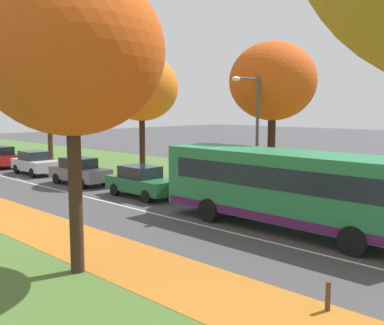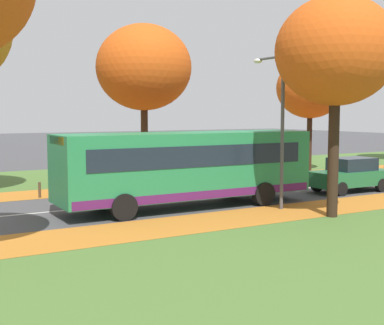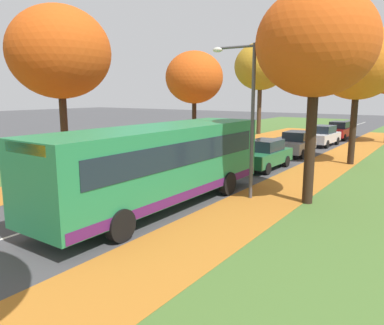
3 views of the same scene
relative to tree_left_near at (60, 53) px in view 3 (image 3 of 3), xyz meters
name	(u,v)px [view 3 (image 3 of 3)]	position (x,y,z in m)	size (l,w,h in m)	color
grass_verge_left	(133,149)	(-3.04, 8.27, -6.14)	(12.00, 90.00, 0.01)	#476B2D
leaf_litter_left	(119,169)	(1.56, 2.27, -6.14)	(2.80, 60.00, 0.00)	#B26B23
leaf_litter_right	(276,194)	(10.76, 2.27, -6.14)	(2.80, 60.00, 0.00)	#B26B23
road_centre_line	(243,162)	(6.16, 8.27, -6.14)	(0.12, 80.00, 0.01)	silver
tree_left_near	(60,53)	(0.00, 0.00, 0.00)	(5.09, 5.09, 8.46)	#382619
tree_left_mid	(194,78)	(0.33, 11.52, -0.83)	(4.31, 4.31, 7.28)	black
tree_left_far	(261,67)	(0.06, 23.88, 0.69)	(5.28, 5.28, 9.25)	#422D1E
tree_right_near	(316,43)	(12.25, 1.71, -0.26)	(4.29, 4.29, 7.85)	black
tree_right_mid	(358,63)	(11.82, 11.18, -0.30)	(4.64, 4.64, 7.96)	black
streetlamp_right	(245,104)	(9.83, 1.09, -2.41)	(1.89, 0.28, 6.00)	#47474C
bus	(160,162)	(7.95, -1.88, -4.44)	(2.73, 10.42, 2.98)	#237A47
car_green_lead	(264,154)	(8.17, 6.93, -5.33)	(1.84, 4.23, 1.62)	#1E6038
car_grey_following	(296,143)	(8.02, 12.53, -5.33)	(1.92, 4.27, 1.62)	slate
car_silver_third_in_line	(323,136)	(8.15, 18.41, -5.33)	(1.94, 4.28, 1.62)	#B7BABF
car_red_fourth_in_line	(339,130)	(8.12, 23.82, -5.33)	(1.79, 4.20, 1.62)	#B21919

